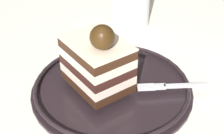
{
  "coord_description": "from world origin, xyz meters",
  "views": [
    {
      "loc": [
        0.09,
        -0.43,
        0.33
      ],
      "look_at": [
        0.02,
        -0.03,
        0.04
      ],
      "focal_mm": 54.39,
      "sensor_mm": 36.0,
      "label": 1
    }
  ],
  "objects_px": {
    "dessert_plate": "(112,87)",
    "cake_slice": "(95,62)",
    "fork": "(171,86)",
    "drink_glass_far": "(130,6)"
  },
  "relations": [
    {
      "from": "drink_glass_far",
      "to": "fork",
      "type": "bearing_deg",
      "value": -67.6
    },
    {
      "from": "fork",
      "to": "drink_glass_far",
      "type": "distance_m",
      "value": 0.24
    },
    {
      "from": "dessert_plate",
      "to": "fork",
      "type": "xyz_separation_m",
      "value": [
        0.09,
        0.0,
        0.01
      ]
    },
    {
      "from": "cake_slice",
      "to": "fork",
      "type": "relative_size",
      "value": 1.12
    },
    {
      "from": "fork",
      "to": "dessert_plate",
      "type": "bearing_deg",
      "value": -176.84
    },
    {
      "from": "dessert_plate",
      "to": "fork",
      "type": "height_order",
      "value": "fork"
    },
    {
      "from": "cake_slice",
      "to": "drink_glass_far",
      "type": "relative_size",
      "value": 1.33
    },
    {
      "from": "cake_slice",
      "to": "fork",
      "type": "xyz_separation_m",
      "value": [
        0.11,
        0.01,
        -0.04
      ]
    },
    {
      "from": "dessert_plate",
      "to": "cake_slice",
      "type": "bearing_deg",
      "value": -165.65
    },
    {
      "from": "cake_slice",
      "to": "drink_glass_far",
      "type": "xyz_separation_m",
      "value": [
        0.02,
        0.23,
        -0.02
      ]
    }
  ]
}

